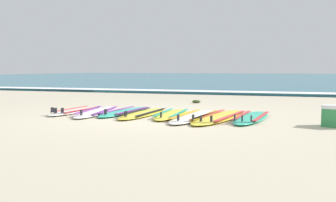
% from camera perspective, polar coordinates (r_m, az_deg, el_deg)
% --- Properties ---
extents(ground_plane, '(80.00, 80.00, 0.00)m').
position_cam_1_polar(ground_plane, '(7.74, -2.05, -2.42)').
color(ground_plane, '#C1B599').
extents(sea, '(80.00, 60.00, 0.10)m').
position_cam_1_polar(sea, '(44.04, 13.88, 3.69)').
color(sea, '#23667A').
rests_on(sea, ground).
extents(wave_foam_strip, '(80.00, 1.08, 0.11)m').
position_cam_1_polar(wave_foam_strip, '(14.75, 7.26, 1.33)').
color(wave_foam_strip, white).
rests_on(wave_foam_strip, ground).
extents(surfboard_0, '(0.63, 1.95, 0.18)m').
position_cam_1_polar(surfboard_0, '(8.68, -14.20, -1.51)').
color(surfboard_0, white).
rests_on(surfboard_0, ground).
extents(surfboard_1, '(0.88, 2.36, 0.18)m').
position_cam_1_polar(surfboard_1, '(8.41, -11.10, -1.66)').
color(surfboard_1, white).
rests_on(surfboard_1, ground).
extents(surfboard_2, '(0.73, 2.18, 0.18)m').
position_cam_1_polar(surfboard_2, '(8.32, -6.76, -1.67)').
color(surfboard_2, '#2DB793').
rests_on(surfboard_2, ground).
extents(surfboard_3, '(0.68, 2.20, 0.18)m').
position_cam_1_polar(surfboard_3, '(7.97, -3.89, -1.95)').
color(surfboard_3, yellow).
rests_on(surfboard_3, ground).
extents(surfboard_4, '(0.56, 2.03, 0.18)m').
position_cam_1_polar(surfboard_4, '(7.80, 0.55, -2.09)').
color(surfboard_4, yellow).
rests_on(surfboard_4, ground).
extents(surfboard_5, '(0.87, 2.48, 0.18)m').
position_cam_1_polar(surfboard_5, '(7.49, 4.32, -2.40)').
color(surfboard_5, silver).
rests_on(surfboard_5, ground).
extents(surfboard_6, '(1.10, 2.64, 0.18)m').
position_cam_1_polar(surfboard_6, '(7.44, 8.15, -2.48)').
color(surfboard_6, yellow).
rests_on(surfboard_6, ground).
extents(surfboard_7, '(0.80, 2.23, 0.18)m').
position_cam_1_polar(surfboard_7, '(7.47, 13.00, -2.54)').
color(surfboard_7, '#2DB793').
rests_on(surfboard_7, ground).
extents(seaweed_clump_near_shoreline, '(0.25, 0.20, 0.09)m').
position_cam_1_polar(seaweed_clump_near_shoreline, '(10.76, 4.49, -0.08)').
color(seaweed_clump_near_shoreline, '#384723').
rests_on(seaweed_clump_near_shoreline, ground).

